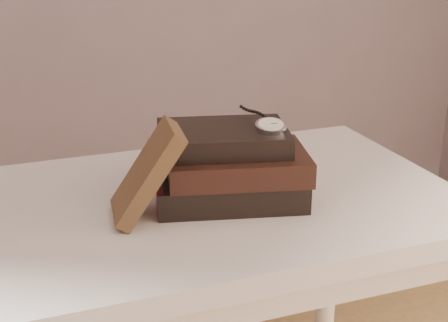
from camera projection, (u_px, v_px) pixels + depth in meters
name	position (u px, v px, depth m)	size (l,w,h in m)	color
table	(193.00, 242.00, 1.21)	(1.00, 0.60, 0.75)	beige
book_stack	(230.00, 167.00, 1.16)	(0.30, 0.25, 0.13)	black
journal	(147.00, 173.00, 1.07)	(0.03, 0.11, 0.18)	#3B2716
pocket_watch	(270.00, 125.00, 1.13)	(0.07, 0.16, 0.02)	silver
eyeglasses	(175.00, 145.00, 1.23)	(0.14, 0.15, 0.05)	silver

